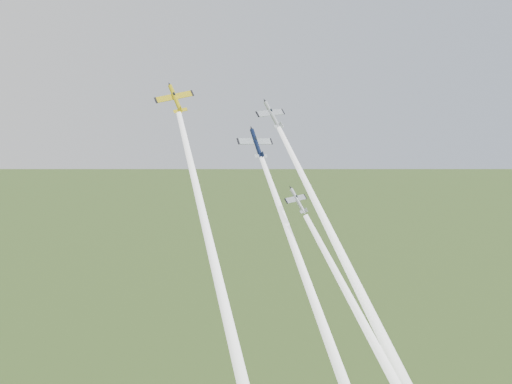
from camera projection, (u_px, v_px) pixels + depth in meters
The scene contains 8 objects.
plane_yellow at pixel (175, 99), 118.80m from camera, with size 7.56×7.50×1.18m, color gold, non-canonical shape.
smoke_trail_yellow at pixel (221, 290), 104.20m from camera, with size 2.35×2.35×68.56m, color white, non-canonical shape.
plane_navy at pixel (256, 143), 130.33m from camera, with size 8.44×8.38×1.32m, color #0C1737, non-canonical shape.
smoke_trail_navy at pixel (313, 299), 118.46m from camera, with size 2.35×2.35×60.96m, color white, non-canonical shape.
plane_silver_right at pixel (272, 115), 133.60m from camera, with size 8.18×8.11×1.28m, color #B4BAC3, non-canonical shape.
smoke_trail_silver_right at pixel (342, 254), 124.67m from camera, with size 2.35×2.35×58.63m, color white, non-canonical shape.
plane_silver_low at pixel (298, 201), 121.28m from camera, with size 6.65×6.60×1.04m, color #ACB2BA, non-canonical shape.
smoke_trail_silver_low at pixel (377, 349), 114.34m from camera, with size 2.35×2.35×54.66m, color white, non-canonical shape.
Camera 1 is at (-70.21, -106.12, 109.99)m, focal length 45.00 mm.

